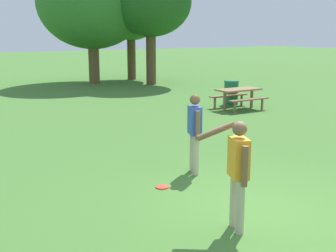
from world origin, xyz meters
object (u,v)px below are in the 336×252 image
object	(u,v)px
person_thrower	(195,128)
picnic_table_near	(239,94)
person_catcher	(237,168)
tree_back_left	(151,2)
frisbee	(162,187)
tree_back_right	(131,15)
trash_can_beside_table	(231,92)
tree_slender_mid	(92,2)

from	to	relation	value
person_thrower	picnic_table_near	xyz separation A→B (m)	(5.70, 5.34, -0.38)
person_catcher	tree_back_left	xyz separation A→B (m)	(7.65, 16.36, 3.43)
frisbee	picnic_table_near	xyz separation A→B (m)	(6.71, 5.77, 0.55)
tree_back_left	frisbee	bearing A→B (deg)	-118.27
tree_back_left	tree_back_right	world-z (taller)	tree_back_left
trash_can_beside_table	tree_back_right	size ratio (longest dim) A/B	0.18
person_thrower	trash_can_beside_table	distance (m)	8.88
tree_back_left	trash_can_beside_table	bearing A→B (deg)	-93.72
frisbee	tree_slender_mid	world-z (taller)	tree_slender_mid
picnic_table_near	tree_back_right	xyz separation A→B (m)	(1.17, 11.31, 3.26)
frisbee	tree_back_left	distance (m)	16.79
person_catcher	tree_back_left	bearing A→B (deg)	64.94
person_thrower	tree_back_right	bearing A→B (deg)	67.60
frisbee	picnic_table_near	bearing A→B (deg)	40.68
person_catcher	frisbee	xyz separation A→B (m)	(-0.03, 2.09, -0.95)
person_thrower	tree_slender_mid	size ratio (longest dim) A/B	0.23
frisbee	tree_slender_mid	size ratio (longest dim) A/B	0.04
person_catcher	tree_back_right	xyz separation A→B (m)	(7.85, 19.17, 2.86)
frisbee	tree_back_right	distance (m)	19.19
person_catcher	picnic_table_near	distance (m)	10.32
person_catcher	frisbee	bearing A→B (deg)	90.77
frisbee	tree_back_left	bearing A→B (deg)	61.73
person_catcher	picnic_table_near	world-z (taller)	person_catcher
picnic_table_near	tree_slender_mid	world-z (taller)	tree_slender_mid
person_catcher	frisbee	distance (m)	2.29
frisbee	tree_back_left	world-z (taller)	tree_back_left
tree_back_left	tree_back_right	size ratio (longest dim) A/B	1.16
person_catcher	tree_back_right	size ratio (longest dim) A/B	0.30
frisbee	picnic_table_near	distance (m)	8.86
trash_can_beside_table	tree_back_left	distance (m)	8.47
person_thrower	frisbee	xyz separation A→B (m)	(-1.01, -0.42, -0.93)
person_thrower	frisbee	world-z (taller)	person_thrower
picnic_table_near	tree_back_right	distance (m)	11.83
person_catcher	picnic_table_near	xyz separation A→B (m)	(6.68, 7.85, -0.40)
tree_back_right	person_catcher	bearing A→B (deg)	-112.28
person_thrower	frisbee	distance (m)	1.44
person_thrower	tree_back_right	world-z (taller)	tree_back_right
person_catcher	tree_slender_mid	distance (m)	19.67
person_thrower	tree_back_right	size ratio (longest dim) A/B	0.30
person_catcher	tree_back_left	size ratio (longest dim) A/B	0.26
frisbee	tree_slender_mid	distance (m)	17.93
picnic_table_near	tree_slender_mid	distance (m)	11.55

